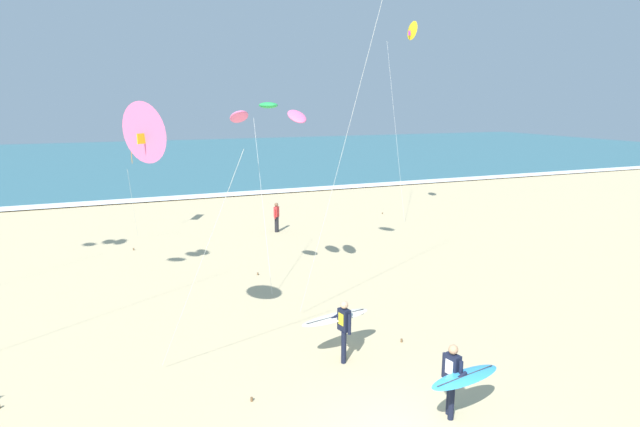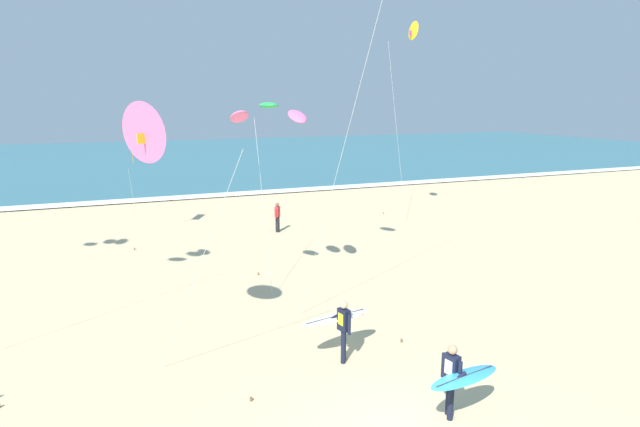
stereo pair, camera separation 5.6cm
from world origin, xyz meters
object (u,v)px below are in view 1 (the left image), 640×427
(surfer_trailing, at_px, (340,322))
(kite_delta_golden_near, at_px, (411,32))
(surfer_third, at_px, (458,377))
(kite_delta_rose_close, at_px, (146,133))
(kite_diamond_cobalt_high, at_px, (130,133))
(kite_arc_emerald_distant, at_px, (268,113))
(bystander_red_top, at_px, (277,217))

(surfer_trailing, xyz_separation_m, kite_delta_golden_near, (9.90, 13.16, 9.39))
(surfer_third, relative_size, kite_delta_rose_close, 0.30)
(surfer_third, relative_size, kite_diamond_cobalt_high, 0.33)
(surfer_third, distance_m, kite_delta_rose_close, 8.93)
(kite_delta_rose_close, bearing_deg, surfer_third, -39.16)
(kite_arc_emerald_distant, bearing_deg, kite_delta_rose_close, -137.05)
(kite_arc_emerald_distant, bearing_deg, kite_diamond_cobalt_high, 111.51)
(surfer_trailing, relative_size, kite_diamond_cobalt_high, 0.36)
(kite_arc_emerald_distant, height_order, kite_delta_rose_close, kite_delta_rose_close)
(kite_delta_golden_near, height_order, kite_delta_rose_close, kite_delta_golden_near)
(kite_diamond_cobalt_high, bearing_deg, kite_delta_rose_close, -90.17)
(kite_delta_rose_close, xyz_separation_m, bystander_red_top, (7.02, 12.76, -5.26))
(surfer_third, bearing_deg, kite_delta_golden_near, 62.43)
(surfer_trailing, bearing_deg, kite_delta_golden_near, 53.06)
(kite_delta_golden_near, xyz_separation_m, bystander_red_top, (-7.38, 0.79, -9.62))
(surfer_trailing, relative_size, surfer_third, 1.09)
(kite_delta_golden_near, xyz_separation_m, kite_arc_emerald_distant, (-10.31, -8.16, -4.00))
(surfer_third, height_order, bystander_red_top, surfer_third)
(surfer_trailing, xyz_separation_m, kite_diamond_cobalt_high, (-4.46, 15.27, 4.28))
(kite_delta_golden_near, bearing_deg, surfer_trailing, -126.94)
(surfer_third, bearing_deg, kite_delta_rose_close, 140.84)
(kite_arc_emerald_distant, bearing_deg, surfer_trailing, -85.31)
(kite_diamond_cobalt_high, bearing_deg, surfer_third, -73.15)
(kite_arc_emerald_distant, relative_size, bystander_red_top, 4.27)
(surfer_trailing, relative_size, kite_delta_rose_close, 0.33)
(surfer_trailing, distance_m, kite_delta_rose_close, 6.85)
(bystander_red_top, bearing_deg, surfer_third, -94.26)
(kite_diamond_cobalt_high, relative_size, kite_arc_emerald_distant, 0.91)
(kite_delta_golden_near, distance_m, bystander_red_top, 12.15)
(kite_delta_golden_near, xyz_separation_m, kite_diamond_cobalt_high, (-14.36, 2.11, -5.11))
(bystander_red_top, bearing_deg, surfer_trailing, -100.22)
(kite_diamond_cobalt_high, bearing_deg, kite_arc_emerald_distant, -68.49)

